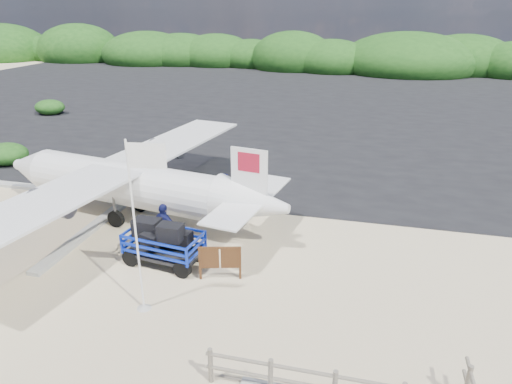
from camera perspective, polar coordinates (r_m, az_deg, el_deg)
ground at (r=16.90m, az=-9.76°, el=-8.76°), size 160.00×160.00×0.00m
asphalt_apron at (r=44.44m, az=5.68°, el=11.05°), size 90.00×50.00×0.04m
vegetation_band at (r=68.97m, az=8.87°, el=14.93°), size 124.00×8.00×4.40m
baggage_cart at (r=16.99m, az=-11.22°, el=-8.70°), size 3.11×2.04×1.46m
flagpole at (r=14.88m, az=-13.80°, el=-13.91°), size 1.13×0.59×5.38m
signboard at (r=15.86m, az=-4.45°, el=-10.74°), size 1.51×0.53×1.26m
crew_a at (r=19.73m, az=-3.89°, el=-0.70°), size 0.77×0.61×1.86m
crew_b at (r=20.48m, az=-4.05°, el=0.04°), size 0.91×0.74×1.76m
crew_c at (r=17.35m, az=-11.35°, el=-4.41°), size 1.21×0.77×1.91m
aircraft_large at (r=37.59m, az=28.31°, el=6.40°), size 18.97×18.97×4.93m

